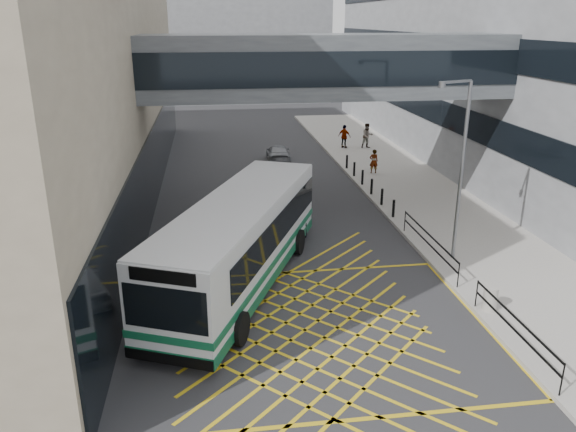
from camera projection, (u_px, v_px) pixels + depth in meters
name	position (u px, v px, depth m)	size (l,w,h in m)	color
ground	(305.00, 330.00, 18.47)	(120.00, 120.00, 0.00)	#333335
building_far	(211.00, 25.00, 71.28)	(28.00, 16.00, 18.00)	gray
skybridge	(326.00, 66.00, 27.59)	(20.00, 4.10, 3.00)	#4E5359
pavement	(411.00, 189.00, 33.64)	(6.00, 54.00, 0.16)	#AEA9A0
box_junction	(305.00, 330.00, 18.47)	(12.00, 9.00, 0.01)	gold
bus	(241.00, 239.00, 21.15)	(7.37, 12.31, 3.42)	silver
car_white	(181.00, 277.00, 20.81)	(1.62, 3.95, 1.26)	white
car_dark	(287.00, 216.00, 27.23)	(1.60, 4.09, 1.28)	black
car_silver	(278.00, 153.00, 40.12)	(1.68, 3.99, 1.24)	gray
street_lamp	(460.00, 161.00, 22.28)	(1.63, 0.78, 7.36)	slate
litter_bin	(490.00, 299.00, 19.31)	(0.49, 0.49, 0.85)	#ADA89E
kerb_railings	(462.00, 272.00, 20.65)	(0.05, 12.54, 1.00)	black
bollards	(367.00, 182.00, 33.10)	(0.14, 10.14, 0.90)	black
pedestrian_a	(374.00, 161.00, 36.45)	(0.62, 0.45, 1.57)	gray
pedestrian_b	(367.00, 136.00, 43.53)	(0.93, 0.54, 1.91)	gray
pedestrian_c	(344.00, 137.00, 43.60)	(1.06, 0.51, 1.79)	gray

